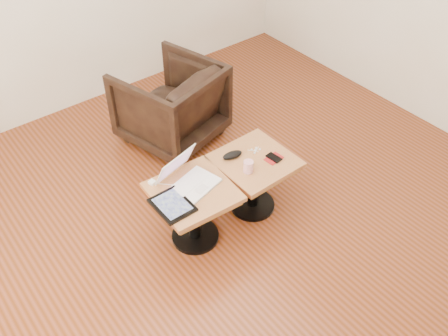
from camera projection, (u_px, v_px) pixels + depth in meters
room_shell at (241, 73)px, 2.52m from camera, size 4.52×4.52×2.71m
side_table_left at (193, 203)px, 3.25m from camera, size 0.53×0.53×0.45m
side_table_right at (254, 172)px, 3.47m from camera, size 0.50×0.50×0.45m
laptop at (188, 179)px, 3.19m from camera, size 0.38×0.37×0.21m
tablet at (172, 205)px, 3.06m from camera, size 0.21×0.26×0.02m
charging_adapter at (152, 182)px, 3.21m from camera, size 0.04×0.04×0.02m
glasses_case at (232, 155)px, 3.40m from camera, size 0.15×0.09×0.05m
striped_cup at (248, 167)px, 3.28m from camera, size 0.08×0.08×0.08m
earbuds_tangle at (256, 150)px, 3.46m from camera, size 0.08×0.05×0.02m
phone_on_sleeve at (274, 158)px, 3.40m from camera, size 0.13×0.11×0.01m
armchair at (170, 104)px, 4.10m from camera, size 0.89×0.91×0.68m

